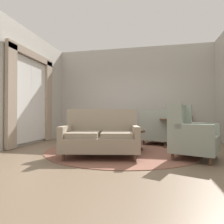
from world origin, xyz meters
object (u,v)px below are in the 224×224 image
object	(u,v)px
settee	(101,137)
armchair_near_window	(157,130)
armchair_back_corner	(190,135)
armchair_near_sideboard	(122,128)
sideboard	(175,126)
porcelain_vase	(129,123)
side_table	(169,130)
coffee_table	(127,134)

from	to	relation	value
settee	armchair_near_window	world-z (taller)	armchair_near_window
armchair_near_window	armchair_back_corner	bearing A→B (deg)	130.05
armchair_near_sideboard	armchair_back_corner	size ratio (longest dim) A/B	0.90
settee	sideboard	xyz separation A→B (m)	(1.75, 3.04, 0.07)
settee	armchair_near_window	bearing A→B (deg)	48.47
armchair_near_window	sideboard	bearing A→B (deg)	-96.85
armchair_near_window	armchair_near_sideboard	bearing A→B (deg)	-2.24
settee	sideboard	distance (m)	3.51
porcelain_vase	side_table	world-z (taller)	porcelain_vase
porcelain_vase	side_table	bearing A→B (deg)	33.66
settee	armchair_near_sideboard	distance (m)	2.35
coffee_table	settee	xyz separation A→B (m)	(-0.43, -0.80, 0.01)
armchair_near_window	armchair_back_corner	distance (m)	1.79
settee	armchair_near_sideboard	size ratio (longest dim) A/B	1.66
coffee_table	side_table	xyz separation A→B (m)	(0.99, 0.61, 0.05)
coffee_table	side_table	world-z (taller)	side_table
armchair_back_corner	side_table	xyz separation A→B (m)	(-0.31, 1.22, -0.00)
side_table	settee	bearing A→B (deg)	-135.14
porcelain_vase	settee	bearing A→B (deg)	-120.98
porcelain_vase	armchair_near_sideboard	size ratio (longest dim) A/B	0.37
coffee_table	side_table	bearing A→B (deg)	31.59
armchair_near_sideboard	sideboard	world-z (taller)	sideboard
armchair_near_window	side_table	world-z (taller)	armchair_near_window
armchair_near_window	armchair_near_sideboard	distance (m)	1.18
side_table	sideboard	distance (m)	1.66
porcelain_vase	sideboard	distance (m)	2.60
coffee_table	settee	world-z (taller)	settee
armchair_near_window	armchair_near_sideboard	xyz separation A→B (m)	(-1.09, 0.46, -0.00)
settee	armchair_back_corner	size ratio (longest dim) A/B	1.49
armchair_back_corner	sideboard	xyz separation A→B (m)	(0.02, 2.85, 0.02)
side_table	armchair_near_window	bearing A→B (deg)	120.44
settee	porcelain_vase	bearing A→B (deg)	48.76
armchair_near_window	side_table	bearing A→B (deg)	141.35
coffee_table	porcelain_vase	xyz separation A→B (m)	(0.04, -0.02, 0.25)
porcelain_vase	armchair_back_corner	bearing A→B (deg)	-24.95
coffee_table	settee	size ratio (longest dim) A/B	0.53
side_table	sideboard	bearing A→B (deg)	78.45
coffee_table	porcelain_vase	size ratio (longest dim) A/B	2.39
porcelain_vase	armchair_near_sideboard	distance (m)	1.63
coffee_table	porcelain_vase	distance (m)	0.25
settee	armchair_near_sideboard	bearing A→B (deg)	78.36
side_table	sideboard	world-z (taller)	sideboard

